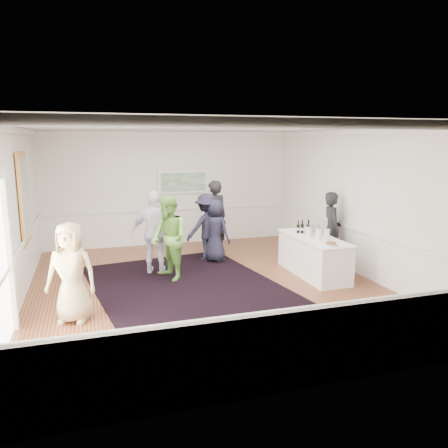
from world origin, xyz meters
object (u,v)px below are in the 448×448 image
object	(u,v)px
nut_bowl	(331,244)
guest_lilac	(155,233)
bartender	(331,229)
guest_navy	(215,231)
guest_dark_b	(214,217)
guest_dark_a	(207,227)
guest_green	(169,238)
serving_table	(313,256)
guest_tan	(71,273)
ice_bucket	(313,230)

from	to	relation	value
nut_bowl	guest_lilac	bearing A→B (deg)	148.10
bartender	guest_navy	bearing A→B (deg)	76.34
bartender	nut_bowl	bearing A→B (deg)	161.23
guest_dark_b	nut_bowl	distance (m)	3.63
guest_dark_b	guest_dark_a	bearing A→B (deg)	53.93
guest_green	nut_bowl	xyz separation A→B (m)	(3.03, -1.45, -0.01)
bartender	serving_table	bearing A→B (deg)	136.61
serving_table	guest_dark_b	xyz separation A→B (m)	(-1.58, 2.48, 0.54)
guest_green	guest_dark_a	distance (m)	1.74
guest_navy	guest_lilac	bearing A→B (deg)	72.94
serving_table	guest_dark_a	distance (m)	2.74
bartender	guest_tan	bearing A→B (deg)	117.93
guest_tan	guest_green	distance (m)	2.58
serving_table	guest_green	world-z (taller)	guest_green
bartender	guest_green	bearing A→B (deg)	100.51
guest_tan	ice_bucket	world-z (taller)	guest_tan
ice_bucket	guest_green	bearing A→B (deg)	172.78
guest_dark_a	nut_bowl	distance (m)	3.29
guest_navy	ice_bucket	size ratio (longest dim) A/B	5.93
guest_lilac	ice_bucket	size ratio (longest dim) A/B	7.14
bartender	guest_dark_a	xyz separation A→B (m)	(-2.65, 1.41, -0.05)
bartender	guest_tan	world-z (taller)	bartender
guest_lilac	nut_bowl	world-z (taller)	guest_lilac
guest_navy	nut_bowl	bearing A→B (deg)	177.62
guest_dark_a	guest_dark_b	distance (m)	0.69
serving_table	ice_bucket	world-z (taller)	ice_bucket
guest_lilac	guest_green	bearing A→B (deg)	123.78
bartender	guest_navy	xyz separation A→B (m)	(-2.49, 1.23, -0.12)
guest_tan	guest_green	world-z (taller)	guest_green
guest_dark_b	guest_green	bearing A→B (deg)	45.42
guest_tan	guest_lilac	world-z (taller)	guest_lilac
guest_green	guest_navy	distance (m)	1.73
guest_tan	guest_dark_a	xyz separation A→B (m)	(3.10, 2.99, 0.00)
guest_navy	nut_bowl	world-z (taller)	guest_navy
ice_bucket	guest_dark_a	bearing A→B (deg)	140.33
guest_dark_a	guest_dark_b	world-z (taller)	guest_dark_b
serving_table	guest_lilac	size ratio (longest dim) A/B	1.14
guest_navy	nut_bowl	size ratio (longest dim) A/B	5.94
guest_tan	nut_bowl	size ratio (longest dim) A/B	6.42
guest_green	guest_dark_a	bearing A→B (deg)	119.54
serving_table	guest_green	size ratio (longest dim) A/B	1.17
guest_dark_a	nut_bowl	bearing A→B (deg)	108.13
guest_tan	serving_table	bearing A→B (deg)	30.54
guest_dark_b	guest_lilac	bearing A→B (deg)	31.75
guest_lilac	bartender	bearing A→B (deg)	-175.69
bartender	ice_bucket	size ratio (longest dim) A/B	6.84
guest_tan	bartender	bearing A→B (deg)	33.67
guest_dark_b	nut_bowl	bearing A→B (deg)	109.30
guest_navy	ice_bucket	bearing A→B (deg)	-164.78
guest_dark_b	guest_navy	xyz separation A→B (m)	(-0.19, -0.77, -0.20)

